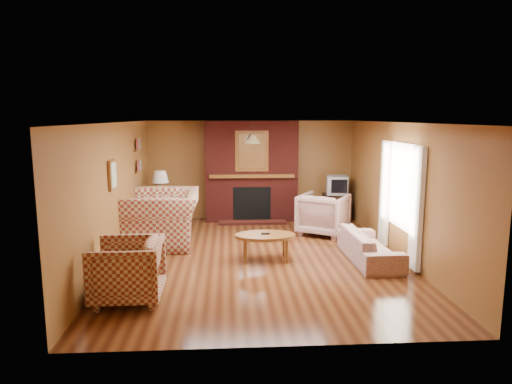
{
  "coord_description": "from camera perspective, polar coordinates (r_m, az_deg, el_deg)",
  "views": [
    {
      "loc": [
        -0.56,
        -7.9,
        2.51
      ],
      "look_at": [
        -0.04,
        0.6,
        1.09
      ],
      "focal_mm": 32.0,
      "sensor_mm": 36.0,
      "label": 1
    }
  ],
  "objects": [
    {
      "name": "wall_back",
      "position": [
        11.24,
        -0.65,
        2.78
      ],
      "size": [
        6.5,
        0.0,
        6.5
      ],
      "primitive_type": "plane",
      "rotation": [
        1.57,
        0.0,
        0.0
      ],
      "color": "olive",
      "rests_on": "floor"
    },
    {
      "name": "floral_sofa",
      "position": [
        8.28,
        13.99,
        -6.59
      ],
      "size": [
        0.73,
        1.79,
        0.52
      ],
      "primitive_type": "imported",
      "rotation": [
        0.0,
        0.0,
        1.59
      ],
      "color": "#B6AE8D",
      "rests_on": "floor"
    },
    {
      "name": "side_table",
      "position": [
        10.69,
        -11.75,
        -2.51
      ],
      "size": [
        0.52,
        0.52,
        0.66
      ],
      "primitive_type": "cube",
      "rotation": [
        0.0,
        0.0,
        -0.05
      ],
      "color": "brown",
      "rests_on": "floor"
    },
    {
      "name": "botanical_print",
      "position": [
        7.89,
        -17.5,
        2.05
      ],
      "size": [
        0.05,
        0.4,
        0.5
      ],
      "color": "brown",
      "rests_on": "wall_left"
    },
    {
      "name": "plaid_armchair",
      "position": [
        6.55,
        -15.81,
        -9.42
      ],
      "size": [
        0.96,
        0.93,
        0.86
      ],
      "primitive_type": "imported",
      "rotation": [
        0.0,
        0.0,
        -1.55
      ],
      "color": "maroon",
      "rests_on": "floor"
    },
    {
      "name": "table_lamp",
      "position": [
        10.57,
        -11.88,
        1.11
      ],
      "size": [
        0.38,
        0.38,
        0.64
      ],
      "color": "white",
      "rests_on": "side_table"
    },
    {
      "name": "plaid_loveseat",
      "position": [
        9.16,
        -11.56,
        -3.22
      ],
      "size": [
        1.51,
        1.7,
        1.05
      ],
      "primitive_type": "imported",
      "rotation": [
        0.0,
        0.0,
        -1.51
      ],
      "color": "maroon",
      "rests_on": "floor"
    },
    {
      "name": "pendant_light",
      "position": [
        10.23,
        -0.39,
        6.62
      ],
      "size": [
        0.36,
        0.36,
        0.48
      ],
      "color": "black",
      "rests_on": "ceiling"
    },
    {
      "name": "floor",
      "position": [
        8.31,
        0.5,
        -8.11
      ],
      "size": [
        6.5,
        6.5,
        0.0
      ],
      "primitive_type": "plane",
      "color": "#431F0E",
      "rests_on": "ground"
    },
    {
      "name": "ceiling",
      "position": [
        7.92,
        0.53,
        8.68
      ],
      "size": [
        6.5,
        6.5,
        0.0
      ],
      "primitive_type": "plane",
      "rotation": [
        3.14,
        0.0,
        0.0
      ],
      "color": "white",
      "rests_on": "wall_back"
    },
    {
      "name": "window_right",
      "position": [
        8.38,
        17.59,
        -0.47
      ],
      "size": [
        0.1,
        1.85,
        2.0
      ],
      "color": "beige",
      "rests_on": "wall_right"
    },
    {
      "name": "wall_left",
      "position": [
        8.24,
        -17.11,
        -0.1
      ],
      "size": [
        0.0,
        6.5,
        6.5
      ],
      "primitive_type": "plane",
      "rotation": [
        1.57,
        0.0,
        1.57
      ],
      "color": "olive",
      "rests_on": "floor"
    },
    {
      "name": "bookshelf",
      "position": [
        10.01,
        -14.4,
        4.34
      ],
      "size": [
        0.09,
        0.55,
        0.71
      ],
      "color": "brown",
      "rests_on": "wall_left"
    },
    {
      "name": "wall_right",
      "position": [
        8.57,
        17.43,
        0.25
      ],
      "size": [
        0.0,
        6.5,
        6.5
      ],
      "primitive_type": "plane",
      "rotation": [
        1.57,
        0.0,
        -1.57
      ],
      "color": "olive",
      "rests_on": "floor"
    },
    {
      "name": "crt_tv",
      "position": [
        11.13,
        10.07,
        0.89
      ],
      "size": [
        0.54,
        0.54,
        0.45
      ],
      "color": "#A2A5AA",
      "rests_on": "tv_stand"
    },
    {
      "name": "tv_stand",
      "position": [
        11.23,
        9.99,
        -1.89
      ],
      "size": [
        0.61,
        0.55,
        0.65
      ],
      "primitive_type": "cube",
      "rotation": [
        0.0,
        0.0,
        0.01
      ],
      "color": "black",
      "rests_on": "floor"
    },
    {
      "name": "coffee_table",
      "position": [
        8.01,
        1.18,
        -5.65
      ],
      "size": [
        1.06,
        0.66,
        0.49
      ],
      "color": "brown",
      "rests_on": "floor"
    },
    {
      "name": "wall_front",
      "position": [
        4.86,
        3.23,
        -6.16
      ],
      "size": [
        6.5,
        0.0,
        6.5
      ],
      "primitive_type": "plane",
      "rotation": [
        -1.57,
        0.0,
        0.0
      ],
      "color": "olive",
      "rests_on": "floor"
    },
    {
      "name": "floral_armchair",
      "position": [
        9.86,
        8.42,
        -2.75
      ],
      "size": [
        1.31,
        1.31,
        0.88
      ],
      "primitive_type": "imported",
      "rotation": [
        0.0,
        0.0,
        2.6
      ],
      "color": "#B6AE8D",
      "rests_on": "floor"
    },
    {
      "name": "fireplace",
      "position": [
        10.98,
        -0.58,
        2.52
      ],
      "size": [
        2.2,
        0.82,
        2.4
      ],
      "color": "#4E1511",
      "rests_on": "floor"
    }
  ]
}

